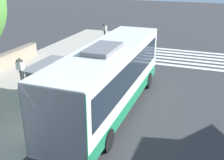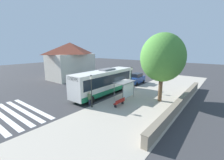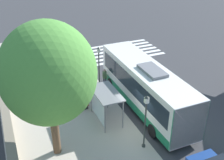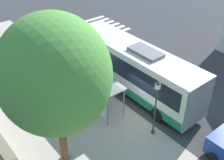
# 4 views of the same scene
# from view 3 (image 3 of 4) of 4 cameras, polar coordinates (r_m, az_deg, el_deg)

# --- Properties ---
(ground_plane) EXTENTS (120.00, 120.00, 0.00)m
(ground_plane) POSITION_cam_3_polar(r_m,az_deg,el_deg) (20.67, 5.07, -9.65)
(ground_plane) COLOR #353538
(ground_plane) RESTS_ON ground
(sidewalk_plaza) EXTENTS (9.00, 44.00, 0.02)m
(sidewalk_plaza) POSITION_cam_3_polar(r_m,az_deg,el_deg) (19.36, -7.10, -12.83)
(sidewalk_plaza) COLOR #ADA393
(sidewalk_plaza) RESTS_ON ground
(crosswalk_stripes) EXTENTS (9.00, 5.25, 0.01)m
(crosswalk_stripes) POSITION_cam_3_polar(r_m,az_deg,el_deg) (33.21, 1.80, 5.83)
(crosswalk_stripes) COLOR silver
(crosswalk_stripes) RESTS_ON ground
(stone_wall) EXTENTS (0.60, 20.00, 1.10)m
(stone_wall) POSITION_cam_3_polar(r_m,az_deg,el_deg) (18.68, -19.54, -14.18)
(stone_wall) COLOR gray
(stone_wall) RESTS_ON ground
(bus) EXTENTS (2.71, 11.10, 3.81)m
(bus) POSITION_cam_3_polar(r_m,az_deg,el_deg) (21.86, 6.80, -1.27)
(bus) COLOR silver
(bus) RESTS_ON ground
(bus_shelter) EXTENTS (1.67, 3.13, 2.40)m
(bus_shelter) POSITION_cam_3_polar(r_m,az_deg,el_deg) (20.24, -1.58, -3.56)
(bus_shelter) COLOR slate
(bus_shelter) RESTS_ON ground
(pedestrian) EXTENTS (0.34, 0.23, 1.73)m
(pedestrian) POSITION_cam_3_polar(r_m,az_deg,el_deg) (25.25, -1.52, 0.79)
(pedestrian) COLOR #2D3347
(pedestrian) RESTS_ON ground
(bench) EXTENTS (0.40, 1.88, 0.88)m
(bench) POSITION_cam_3_polar(r_m,az_deg,el_deg) (22.93, -6.04, -4.01)
(bench) COLOR maroon
(bench) RESTS_ON ground
(street_lamp_near) EXTENTS (0.28, 0.28, 3.88)m
(street_lamp_near) POSITION_cam_3_polar(r_m,az_deg,el_deg) (24.61, -2.68, 3.35)
(street_lamp_near) COLOR #2D332D
(street_lamp_near) RESTS_ON ground
(street_lamp_far) EXTENTS (0.28, 0.28, 3.94)m
(street_lamp_far) POSITION_cam_3_polar(r_m,az_deg,el_deg) (17.71, 6.81, -7.61)
(street_lamp_far) COLOR #2D332D
(street_lamp_far) RESTS_ON ground
(shade_tree) EXTENTS (5.45, 5.45, 8.66)m
(shade_tree) POSITION_cam_3_polar(r_m,az_deg,el_deg) (15.85, -12.82, 1.21)
(shade_tree) COLOR brown
(shade_tree) RESTS_ON ground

